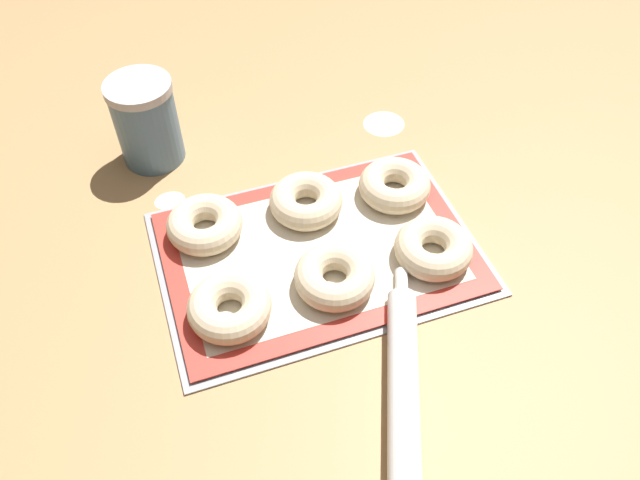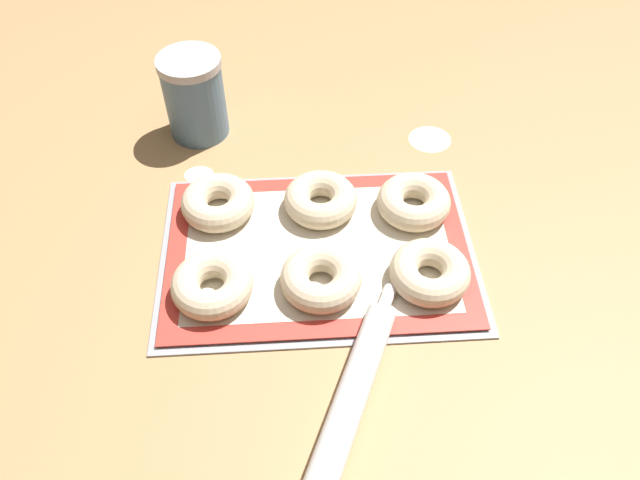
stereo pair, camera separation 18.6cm
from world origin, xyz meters
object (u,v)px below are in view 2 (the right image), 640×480
object	(u,v)px
bagel_front_left	(212,285)
bagel_back_right	(414,202)
baking_tray	(320,252)
bagel_back_left	(218,203)
bagel_front_center	(323,278)
flour_canister	(195,96)
rolling_pin	(350,402)
bagel_front_right	(430,272)
bagel_back_center	(321,200)

from	to	relation	value
bagel_front_left	bagel_back_right	bearing A→B (deg)	25.02
baking_tray	bagel_back_left	size ratio (longest dim) A/B	4.10
bagel_front_center	flour_canister	xyz separation A→B (m)	(-0.22, 0.42, 0.05)
baking_tray	rolling_pin	distance (m)	0.29
bagel_front_right	bagel_back_center	world-z (taller)	same
baking_tray	bagel_back_right	size ratio (longest dim) A/B	4.10
bagel_front_right	bagel_back_center	size ratio (longest dim) A/B	1.00
bagel_front_left	baking_tray	bearing A→B (deg)	25.14
bagel_back_left	flour_canister	bearing A→B (deg)	101.68
bagel_front_left	rolling_pin	xyz separation A→B (m)	(0.20, -0.21, -0.01)
baking_tray	flour_canister	size ratio (longest dim) A/B	3.15
bagel_front_right	flour_canister	xyz separation A→B (m)	(-0.39, 0.42, 0.05)
bagel_back_left	bagel_back_center	bearing A→B (deg)	-1.11
baking_tray	bagel_front_right	world-z (taller)	bagel_front_right
baking_tray	bagel_back_center	xyz separation A→B (m)	(0.01, 0.09, 0.03)
baking_tray	bagel_front_right	bearing A→B (deg)	-24.62
flour_canister	rolling_pin	world-z (taller)	flour_canister
bagel_front_center	bagel_back_left	size ratio (longest dim) A/B	1.00
bagel_front_left	bagel_back_left	xyz separation A→B (m)	(0.00, 0.18, 0.00)
bagel_back_right	rolling_pin	xyz separation A→B (m)	(-0.15, -0.37, -0.01)
bagel_front_center	flour_canister	size ratio (longest dim) A/B	0.77
bagel_back_left	bagel_back_right	distance (m)	0.34
bagel_front_right	bagel_back_right	world-z (taller)	same
baking_tray	bagel_front_center	distance (m)	0.09
baking_tray	bagel_back_left	distance (m)	0.20
bagel_back_left	flour_canister	world-z (taller)	flour_canister
baking_tray	flour_canister	world-z (taller)	flour_canister
baking_tray	flour_canister	distance (m)	0.42
bagel_front_center	bagel_front_left	bearing A→B (deg)	-179.28
bagel_front_right	bagel_back_left	distance (m)	0.39
bagel_front_right	rolling_pin	size ratio (longest dim) A/B	0.33
baking_tray	bagel_back_center	distance (m)	0.10
bagel_front_center	bagel_back_center	distance (m)	0.17
baking_tray	bagel_front_left	world-z (taller)	bagel_front_left
bagel_front_center	rolling_pin	size ratio (longest dim) A/B	0.33
bagel_back_right	bagel_front_center	bearing A→B (deg)	-137.01
rolling_pin	baking_tray	bearing A→B (deg)	94.70
bagel_front_center	bagel_back_left	world-z (taller)	same
bagel_back_left	bagel_back_center	size ratio (longest dim) A/B	1.00
bagel_front_left	bagel_front_right	world-z (taller)	same
bagel_front_left	flour_canister	bearing A→B (deg)	96.66
bagel_back_left	bagel_front_center	bearing A→B (deg)	-45.63
bagel_front_center	rolling_pin	distance (m)	0.21
bagel_back_right	flour_canister	size ratio (longest dim) A/B	0.77
bagel_back_left	bagel_back_right	xyz separation A→B (m)	(0.34, -0.02, 0.00)
bagel_front_left	bagel_back_center	bearing A→B (deg)	44.17
bagel_front_right	flour_canister	bearing A→B (deg)	133.33
baking_tray	rolling_pin	world-z (taller)	rolling_pin
bagel_front_center	bagel_back_left	xyz separation A→B (m)	(-0.17, 0.18, 0.00)
bagel_front_right	bagel_back_center	distance (m)	0.24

